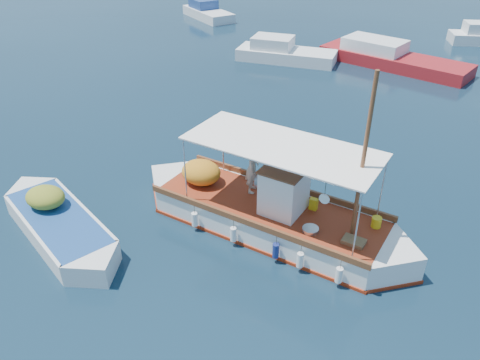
% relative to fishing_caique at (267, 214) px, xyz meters
% --- Properties ---
extents(ground, '(160.00, 160.00, 0.00)m').
position_rel_fishing_caique_xyz_m(ground, '(0.18, -0.22, -0.56)').
color(ground, black).
rests_on(ground, ground).
extents(fishing_caique, '(10.39, 3.61, 6.36)m').
position_rel_fishing_caique_xyz_m(fishing_caique, '(0.00, 0.00, 0.00)').
color(fishing_caique, white).
rests_on(fishing_caique, ground).
extents(dinghy, '(6.31, 3.72, 1.67)m').
position_rel_fishing_caique_xyz_m(dinghy, '(-6.20, -3.46, -0.21)').
color(dinghy, white).
rests_on(dinghy, ground).
extents(bg_boat_nw, '(6.98, 3.21, 1.80)m').
position_rel_fishing_caique_xyz_m(bg_boat_nw, '(-6.60, 18.16, -0.07)').
color(bg_boat_nw, silver).
rests_on(bg_boat_nw, ground).
extents(bg_boat_n, '(10.34, 5.18, 1.80)m').
position_rel_fishing_caique_xyz_m(bg_boat_n, '(0.22, 20.28, -0.07)').
color(bg_boat_n, maroon).
rests_on(bg_boat_n, ground).
extents(bg_boat_far_w, '(6.46, 5.30, 1.80)m').
position_rel_fishing_caique_xyz_m(bg_boat_far_w, '(-17.92, 27.37, -0.07)').
color(bg_boat_far_w, silver).
rests_on(bg_boat_far_w, ground).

